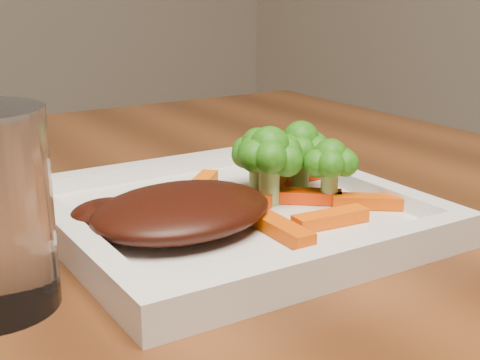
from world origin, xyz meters
TOP-DOWN VIEW (x-y plane):
  - plate at (0.50, -0.24)m, footprint 0.27×0.27m
  - steak at (0.45, -0.25)m, footprint 0.15×0.13m
  - broccoli_0 at (0.55, -0.20)m, footprint 0.07×0.07m
  - broccoli_1 at (0.58, -0.22)m, footprint 0.07×0.07m
  - broccoli_2 at (0.58, -0.26)m, footprint 0.06×0.06m
  - broccoli_3 at (0.54, -0.23)m, footprint 0.06×0.06m
  - carrot_0 at (0.55, -0.30)m, footprint 0.06×0.02m
  - carrot_1 at (0.60, -0.29)m, footprint 0.06×0.05m
  - carrot_2 at (0.50, -0.30)m, footprint 0.02×0.06m
  - carrot_3 at (0.60, -0.20)m, footprint 0.06×0.02m
  - carrot_4 at (0.51, -0.17)m, footprint 0.05×0.05m
  - carrot_5 at (0.56, -0.25)m, footprint 0.06×0.05m
  - carrot_6 at (0.55, -0.22)m, footprint 0.06×0.05m

SIDE VIEW (x-z plane):
  - plate at x=0.50m, z-range 0.75..0.76m
  - carrot_0 at x=0.55m, z-range 0.76..0.77m
  - carrot_1 at x=0.60m, z-range 0.76..0.77m
  - carrot_2 at x=0.50m, z-range 0.76..0.77m
  - carrot_3 at x=0.60m, z-range 0.76..0.77m
  - carrot_4 at x=0.51m, z-range 0.76..0.77m
  - carrot_5 at x=0.56m, z-range 0.76..0.77m
  - carrot_6 at x=0.55m, z-range 0.76..0.77m
  - steak at x=0.45m, z-range 0.76..0.79m
  - broccoli_2 at x=0.58m, z-range 0.76..0.82m
  - broccoli_3 at x=0.54m, z-range 0.76..0.82m
  - broccoli_1 at x=0.58m, z-range 0.76..0.83m
  - broccoli_0 at x=0.55m, z-range 0.76..0.83m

